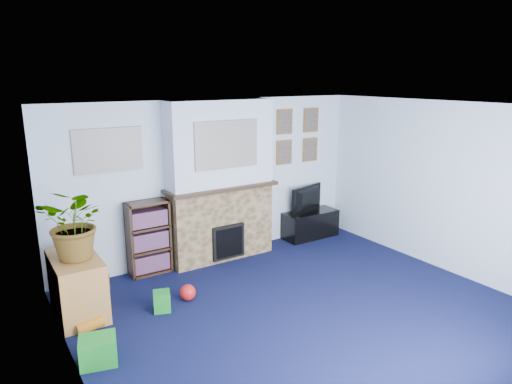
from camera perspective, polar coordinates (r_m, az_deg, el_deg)
floor at (r=5.61m, az=6.13°, el=-14.82°), size 5.00×4.50×0.01m
ceiling at (r=4.92m, az=6.88°, el=10.45°), size 5.00×4.50×0.01m
wall_back at (r=6.96m, az=-5.27°, el=1.60°), size 5.00×0.04×2.40m
wall_front at (r=3.80m, az=28.85°, el=-11.21°), size 5.00×0.04×2.40m
wall_left at (r=4.12m, az=-21.92°, el=-8.45°), size 0.04×4.50×2.40m
wall_right at (r=6.95m, az=22.70°, el=0.51°), size 0.04×4.50×2.40m
chimney_breast at (r=6.79m, az=-4.47°, el=1.16°), size 1.72×0.50×2.40m
collage_main at (r=6.50m, az=-3.68°, el=5.93°), size 1.00×0.03×0.68m
collage_left at (r=6.29m, az=-17.98°, el=4.99°), size 0.90×0.03×0.58m
portrait_tl at (r=7.50m, az=3.59°, el=8.74°), size 0.30×0.03×0.40m
portrait_tr at (r=7.84m, az=6.88°, el=8.91°), size 0.30×0.03×0.40m
portrait_bl at (r=7.56m, az=3.53°, el=4.97°), size 0.30×0.03×0.40m
portrait_br at (r=7.90m, az=6.77°, el=5.29°), size 0.30×0.03×0.40m
tv_stand at (r=7.98m, az=6.78°, el=-4.05°), size 0.97×0.41×0.46m
television at (r=7.86m, az=6.79°, el=-0.87°), size 0.76×0.28×0.44m
bookshelf at (r=6.60m, az=-13.28°, el=-5.76°), size 0.58×0.28×1.05m
sideboard at (r=5.80m, az=-21.44°, el=-10.91°), size 0.51×0.91×0.71m
potted_plant at (r=5.49m, az=-21.56°, el=-3.62°), size 1.00×0.99×0.84m
mantel_clock at (r=6.71m, az=-4.73°, el=1.32°), size 0.10×0.06×0.15m
mantel_candle at (r=6.92m, az=-1.61°, el=1.83°), size 0.05×0.05×0.15m
mantel_teddy at (r=6.49m, az=-8.81°, el=0.70°), size 0.12×0.12×0.12m
mantel_can at (r=7.07m, az=0.40°, el=1.95°), size 0.06×0.06×0.13m
green_crate at (r=4.92m, az=-19.14°, el=-18.19°), size 0.40×0.35×0.28m
toy_ball at (r=5.89m, az=-8.53°, el=-12.40°), size 0.20×0.20×0.20m
toy_block at (r=5.70m, az=-11.68°, el=-13.30°), size 0.25×0.25×0.24m
toy_tube at (r=5.52m, az=-19.98°, el=-15.37°), size 0.29×0.13×0.17m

